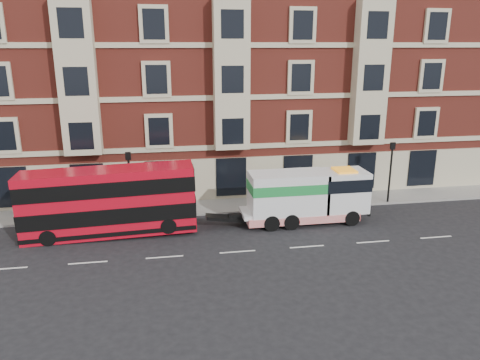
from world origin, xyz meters
name	(u,v)px	position (x,y,z in m)	size (l,w,h in m)	color
ground	(238,252)	(0.00, 0.00, 0.00)	(120.00, 120.00, 0.00)	black
sidewalk	(220,206)	(0.00, 7.50, 0.07)	(90.00, 3.00, 0.15)	slate
victorian_terrace	(213,57)	(0.50, 15.00, 10.07)	(45.00, 12.00, 20.40)	maroon
lamp_post_west	(130,180)	(-6.00, 6.20, 2.68)	(0.35, 0.15, 4.35)	black
lamp_post_east	(391,168)	(12.00, 6.20, 2.68)	(0.35, 0.15, 4.35)	black
double_decker_bus	(109,201)	(-7.10, 3.69, 2.16)	(10.09, 2.31, 4.08)	#B90A1B
tow_truck	(305,196)	(4.95, 3.69, 1.78)	(8.07, 2.39, 3.36)	silver
pedestrian	(126,204)	(-6.36, 6.23, 1.05)	(0.65, 0.43, 1.79)	black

